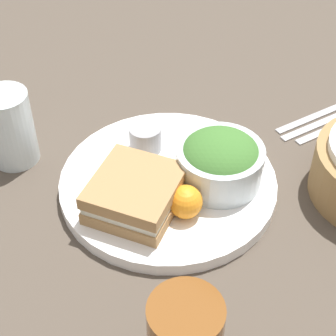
{
  "coord_description": "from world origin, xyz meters",
  "views": [
    {
      "loc": [
        0.43,
        0.35,
        0.55
      ],
      "look_at": [
        0.0,
        0.0,
        0.04
      ],
      "focal_mm": 60.0,
      "sensor_mm": 36.0,
      "label": 1
    }
  ],
  "objects": [
    {
      "name": "fork",
      "position": [
        -0.29,
        0.09,
        0.0
      ],
      "size": [
        0.18,
        0.07,
        0.01
      ],
      "primitive_type": "cube",
      "rotation": [
        0.0,
        0.0,
        2.79
      ],
      "color": "#B2B2B7",
      "rests_on": "ground_plane"
    },
    {
      "name": "knife",
      "position": [
        -0.28,
        0.1,
        0.0
      ],
      "size": [
        0.19,
        0.08,
        0.01
      ],
      "primitive_type": "cube",
      "rotation": [
        0.0,
        0.0,
        2.79
      ],
      "color": "#B2B2B7",
      "rests_on": "ground_plane"
    },
    {
      "name": "dressing_cup",
      "position": [
        -0.03,
        -0.07,
        0.04
      ],
      "size": [
        0.05,
        0.05,
        0.04
      ],
      "primitive_type": "cylinder",
      "color": "#99999E",
      "rests_on": "plate"
    },
    {
      "name": "orange_wedge",
      "position": [
        0.04,
        0.06,
        0.04
      ],
      "size": [
        0.04,
        0.04,
        0.04
      ],
      "primitive_type": "sphere",
      "color": "orange",
      "rests_on": "plate"
    },
    {
      "name": "salad_bowl",
      "position": [
        -0.04,
        0.05,
        0.05
      ],
      "size": [
        0.12,
        0.12,
        0.07
      ],
      "color": "silver",
      "rests_on": "plate"
    },
    {
      "name": "ground_plane",
      "position": [
        0.0,
        0.0,
        0.0
      ],
      "size": [
        4.0,
        4.0,
        0.0
      ],
      "primitive_type": "plane",
      "color": "#4C4238"
    },
    {
      "name": "water_glass",
      "position": [
        0.09,
        -0.21,
        0.06
      ],
      "size": [
        0.07,
        0.07,
        0.11
      ],
      "primitive_type": "cylinder",
      "color": "silver",
      "rests_on": "ground_plane"
    },
    {
      "name": "sandwich",
      "position": [
        0.07,
        -0.0,
        0.04
      ],
      "size": [
        0.14,
        0.13,
        0.05
      ],
      "color": "#A37A4C",
      "rests_on": "plate"
    },
    {
      "name": "plate",
      "position": [
        0.0,
        0.0,
        0.01
      ],
      "size": [
        0.3,
        0.3,
        0.02
      ],
      "primitive_type": "cylinder",
      "color": "white",
      "rests_on": "ground_plane"
    }
  ]
}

